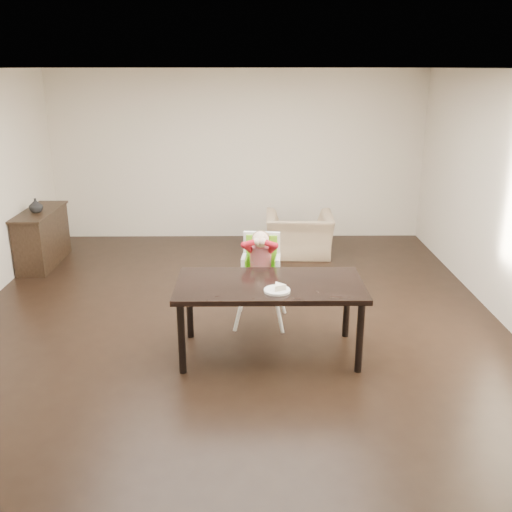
{
  "coord_description": "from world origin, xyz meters",
  "views": [
    {
      "loc": [
        0.2,
        -5.73,
        2.72
      ],
      "look_at": [
        0.26,
        -0.18,
        0.87
      ],
      "focal_mm": 40.0,
      "sensor_mm": 36.0,
      "label": 1
    }
  ],
  "objects_px": {
    "dining_table": "(270,291)",
    "high_chair": "(261,258)",
    "armchair": "(299,228)",
    "sideboard": "(42,237)"
  },
  "relations": [
    {
      "from": "dining_table",
      "to": "sideboard",
      "type": "bearing_deg",
      "value": 138.97
    },
    {
      "from": "armchair",
      "to": "sideboard",
      "type": "height_order",
      "value": "armchair"
    },
    {
      "from": "armchair",
      "to": "sideboard",
      "type": "xyz_separation_m",
      "value": [
        -3.71,
        -0.36,
        -0.03
      ]
    },
    {
      "from": "dining_table",
      "to": "sideboard",
      "type": "distance_m",
      "value": 4.2
    },
    {
      "from": "dining_table",
      "to": "high_chair",
      "type": "bearing_deg",
      "value": 95.37
    },
    {
      "from": "high_chair",
      "to": "armchair",
      "type": "bearing_deg",
      "value": 80.88
    },
    {
      "from": "high_chair",
      "to": "armchair",
      "type": "xyz_separation_m",
      "value": [
        0.62,
        2.35,
        -0.32
      ]
    },
    {
      "from": "high_chair",
      "to": "dining_table",
      "type": "bearing_deg",
      "value": -79.0
    },
    {
      "from": "high_chair",
      "to": "armchair",
      "type": "relative_size",
      "value": 1.08
    },
    {
      "from": "sideboard",
      "to": "dining_table",
      "type": "bearing_deg",
      "value": -41.03
    }
  ]
}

